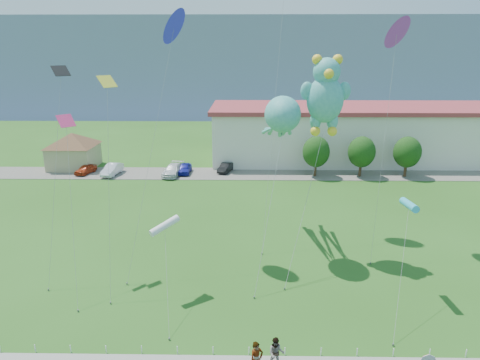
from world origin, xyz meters
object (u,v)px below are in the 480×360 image
parked_car_silver (112,169)px  parked_car_red (86,169)px  pedestrian_left (257,360)px  teddy_bear_kite (325,94)px  parked_car_blue (185,168)px  warehouse (411,133)px  parked_car_black (226,168)px  parked_car_white (173,170)px  pavilion (73,147)px  pedestrian_right (276,353)px  octopus_kite (281,121)px

parked_car_silver → parked_car_red: bearing=179.4°
pedestrian_left → teddy_bear_kite: size_ratio=0.13×
parked_car_blue → pedestrian_left: bearing=-75.0°
warehouse → parked_car_black: bearing=-163.9°
parked_car_white → teddy_bear_kite: size_ratio=0.31×
teddy_bear_kite → warehouse: bearing=59.0°
parked_car_white → parked_car_blue: bearing=42.8°
parked_car_blue → parked_car_black: (5.59, 0.79, -0.06)m
pavilion → parked_car_white: size_ratio=1.85×
pavilion → parked_car_silver: pavilion is taller
parked_car_white → parked_car_blue: (1.45, 1.00, -0.05)m
parked_car_silver → pedestrian_right: bearing=-54.4°
parked_car_red → parked_car_silver: 3.83m
parked_car_white → parked_car_black: bearing=22.5°
pavilion → parked_car_black: 22.13m
parked_car_red → parked_car_black: size_ratio=0.99×
pedestrian_right → parked_car_red: bearing=128.5°
parked_car_blue → teddy_bear_kite: bearing=-56.1°
pedestrian_left → parked_car_blue: size_ratio=0.51×
pedestrian_left → teddy_bear_kite: bearing=41.0°
pedestrian_right → parked_car_white: size_ratio=0.36×
pedestrian_left → parked_car_silver: (-18.80, 37.23, -0.31)m
parked_car_red → octopus_kite: size_ratio=0.26×
parked_car_black → octopus_kite: 25.88m
pavilion → teddy_bear_kite: (30.85, -25.90, 10.06)m
warehouse → pedestrian_right: bearing=-116.9°
parked_car_white → teddy_bear_kite: bearing=-45.7°
teddy_bear_kite → octopus_kite: bearing=168.6°
pavilion → teddy_bear_kite: teddy_bear_kite is taller
pavilion → teddy_bear_kite: size_ratio=0.58×
warehouse → pedestrian_right: warehouse is taller
teddy_bear_kite → parked_car_red: bearing=141.1°
parked_car_black → pedestrian_left: bearing=-67.8°
warehouse → parked_car_black: 29.45m
parked_car_blue → parked_car_silver: bearing=-173.1°
pedestrian_right → parked_car_white: 38.27m
pavilion → octopus_kite: 38.18m
parked_car_red → parked_car_blue: bearing=17.5°
parked_car_silver → octopus_kite: size_ratio=0.32×
warehouse → parked_car_red: 48.25m
pavilion → parked_car_red: 4.90m
parked_car_white → pavilion: bearing=173.6°
pedestrian_left → parked_car_black: pedestrian_left is taller
octopus_kite → teddy_bear_kite: bearing=-11.4°
parked_car_white → parked_car_silver: bearing=-172.4°
parked_car_red → pavilion: bearing=146.2°
parked_car_white → pedestrian_right: bearing=-64.1°
parked_car_silver → parked_car_blue: (9.73, 0.89, -0.06)m
parked_car_silver → teddy_bear_kite: teddy_bear_kite is taller
parked_car_silver → parked_car_blue: 9.78m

